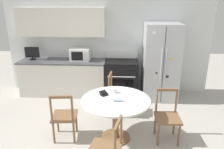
{
  "coord_description": "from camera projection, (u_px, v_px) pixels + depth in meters",
  "views": [
    {
      "loc": [
        0.41,
        -2.92,
        2.37
      ],
      "look_at": [
        0.19,
        1.15,
        0.95
      ],
      "focal_mm": 35.0,
      "sensor_mm": 36.0,
      "label": 1
    }
  ],
  "objects": [
    {
      "name": "dining_chair_far",
      "position": [
        118.0,
        95.0,
        4.64
      ],
      "size": [
        0.45,
        0.45,
        0.9
      ],
      "rotation": [
        0.0,
        0.0,
        4.63
      ],
      "color": "brown",
      "rests_on": "ground_plane"
    },
    {
      "name": "kitchen_counter",
      "position": [
        64.0,
        77.0,
        5.63
      ],
      "size": [
        2.17,
        0.64,
        0.9
      ],
      "color": "silver",
      "rests_on": "ground_plane"
    },
    {
      "name": "folded_napkin",
      "position": [
        118.0,
        100.0,
        3.6
      ],
      "size": [
        0.15,
        0.05,
        0.05
      ],
      "color": "#A3BCDB",
      "rests_on": "dining_table"
    },
    {
      "name": "countertop_tv",
      "position": [
        32.0,
        53.0,
        5.52
      ],
      "size": [
        0.35,
        0.16,
        0.33
      ],
      "color": "black",
      "rests_on": "kitchen_counter"
    },
    {
      "name": "dining_chair_left",
      "position": [
        64.0,
        116.0,
        3.79
      ],
      "size": [
        0.46,
        0.46,
        0.9
      ],
      "rotation": [
        0.0,
        0.0,
        6.37
      ],
      "color": "brown",
      "rests_on": "ground_plane"
    },
    {
      "name": "oven_range",
      "position": [
        121.0,
        78.0,
        5.52
      ],
      "size": [
        0.8,
        0.68,
        1.08
      ],
      "color": "black",
      "rests_on": "ground_plane"
    },
    {
      "name": "candle_glass",
      "position": [
        114.0,
        91.0,
        3.94
      ],
      "size": [
        0.1,
        0.1,
        0.08
      ],
      "color": "silver",
      "rests_on": "dining_table"
    },
    {
      "name": "back_wall",
      "position": [
        96.0,
        37.0,
        5.54
      ],
      "size": [
        5.2,
        0.44,
        2.6
      ],
      "color": "silver",
      "rests_on": "ground_plane"
    },
    {
      "name": "dining_chair_right",
      "position": [
        167.0,
        117.0,
        3.77
      ],
      "size": [
        0.43,
        0.43,
        0.9
      ],
      "rotation": [
        0.0,
        0.0,
        3.16
      ],
      "color": "brown",
      "rests_on": "ground_plane"
    },
    {
      "name": "refrigerator",
      "position": [
        161.0,
        62.0,
        5.26
      ],
      "size": [
        0.83,
        0.78,
        1.85
      ],
      "color": "#B2B5BA",
      "rests_on": "ground_plane"
    },
    {
      "name": "dining_table",
      "position": [
        116.0,
        107.0,
        3.74
      ],
      "size": [
        1.17,
        1.17,
        0.76
      ],
      "color": "white",
      "rests_on": "ground_plane"
    },
    {
      "name": "microwave",
      "position": [
        80.0,
        54.0,
        5.46
      ],
      "size": [
        0.49,
        0.38,
        0.31
      ],
      "color": "white",
      "rests_on": "kitchen_counter"
    },
    {
      "name": "wallet",
      "position": [
        104.0,
        94.0,
        3.84
      ],
      "size": [
        0.17,
        0.17,
        0.07
      ],
      "color": "black",
      "rests_on": "dining_table"
    }
  ]
}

